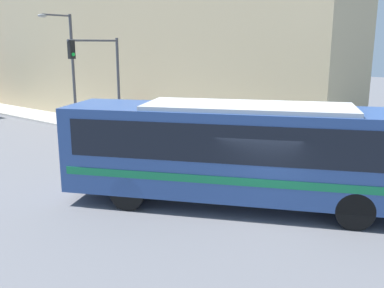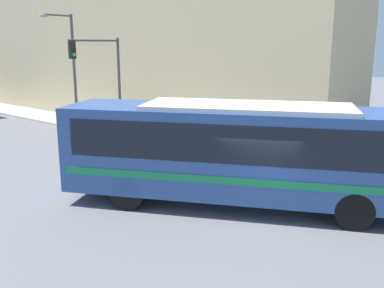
{
  "view_description": "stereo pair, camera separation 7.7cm",
  "coord_description": "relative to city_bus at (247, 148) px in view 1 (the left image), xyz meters",
  "views": [
    {
      "loc": [
        -10.95,
        -5.99,
        5.11
      ],
      "look_at": [
        1.27,
        3.82,
        1.43
      ],
      "focal_mm": 40.0,
      "sensor_mm": 36.0,
      "label": 1
    },
    {
      "loc": [
        -10.9,
        -6.05,
        5.11
      ],
      "look_at": [
        1.27,
        3.82,
        1.43
      ],
      "focal_mm": 40.0,
      "sensor_mm": 36.0,
      "label": 2
    }
  ],
  "objects": [
    {
      "name": "street_lamp",
      "position": [
        4.79,
        15.71,
        2.2
      ],
      "size": [
        2.25,
        0.28,
        6.7
      ],
      "color": "#47474C",
      "rests_on": "sidewalk"
    },
    {
      "name": "pedestrian_mid_block",
      "position": [
        5.96,
        12.32,
        -0.98
      ],
      "size": [
        0.34,
        0.34,
        1.59
      ],
      "color": "slate",
      "rests_on": "sidewalk"
    },
    {
      "name": "city_bus",
      "position": [
        0.0,
        0.0,
        0.0
      ],
      "size": [
        7.38,
        11.47,
        3.3
      ],
      "rotation": [
        0.0,
        0.0,
        0.46
      ],
      "color": "#2D4C8C",
      "rests_on": "ground_plane"
    },
    {
      "name": "ground_plane",
      "position": [
        -0.27,
        -0.82,
        -1.92
      ],
      "size": [
        120.0,
        120.0,
        0.0
      ],
      "primitive_type": "plane",
      "color": "slate"
    },
    {
      "name": "pedestrian_near_corner",
      "position": [
        5.88,
        11.82,
        -0.96
      ],
      "size": [
        0.34,
        0.34,
        1.62
      ],
      "color": "#47382D",
      "rests_on": "sidewalk"
    },
    {
      "name": "parking_meter",
      "position": [
        4.83,
        9.24,
        -0.91
      ],
      "size": [
        0.14,
        0.14,
        1.29
      ],
      "color": "#47474C",
      "rests_on": "sidewalk"
    },
    {
      "name": "building_facade",
      "position": [
        9.88,
        15.48,
        3.87
      ],
      "size": [
        6.0,
        30.59,
        11.59
      ],
      "color": "tan",
      "rests_on": "ground_plane"
    },
    {
      "name": "sidewalk",
      "position": [
        5.55,
        19.18,
        -1.85
      ],
      "size": [
        2.64,
        70.0,
        0.14
      ],
      "color": "#B7B2A8",
      "rests_on": "ground_plane"
    },
    {
      "name": "fire_hydrant",
      "position": [
        4.83,
        4.19,
        -1.41
      ],
      "size": [
        0.24,
        0.32,
        0.75
      ],
      "color": "#999999",
      "rests_on": "sidewalk"
    },
    {
      "name": "traffic_light_pole",
      "position": [
        3.86,
        11.48,
        1.84
      ],
      "size": [
        3.28,
        0.35,
        5.28
      ],
      "color": "#47474C",
      "rests_on": "sidewalk"
    }
  ]
}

